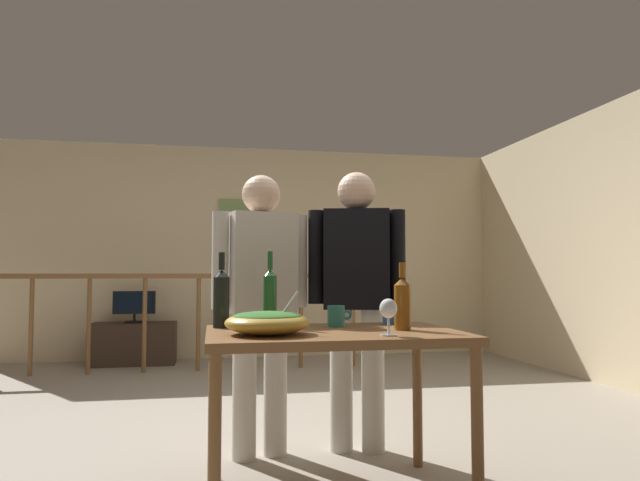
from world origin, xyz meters
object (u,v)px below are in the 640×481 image
(wine_bottle_amber, at_px, (402,302))
(mug_blue, at_px, (391,314))
(person_standing_left, at_px, (261,291))
(serving_table, at_px, (333,349))
(wine_bottle_dark, at_px, (221,297))
(wine_bottle_green, at_px, (270,297))
(framed_picture, at_px, (239,224))
(salad_bowl, at_px, (267,321))
(tv_console, at_px, (134,343))
(mug_teal, at_px, (336,316))
(wine_glass, at_px, (388,310))
(person_standing_right, at_px, (357,286))
(stair_railing, at_px, (222,306))
(flat_screen_tv, at_px, (134,304))

(wine_bottle_amber, bearing_deg, mug_blue, 82.66)
(person_standing_left, bearing_deg, serving_table, 98.35)
(wine_bottle_dark, distance_m, wine_bottle_green, 0.23)
(framed_picture, distance_m, person_standing_left, 3.79)
(wine_bottle_amber, bearing_deg, wine_bottle_dark, 162.44)
(salad_bowl, bearing_deg, tv_console, 104.44)
(tv_console, bearing_deg, mug_teal, -69.72)
(tv_console, distance_m, wine_bottle_green, 4.08)
(salad_bowl, xyz_separation_m, wine_glass, (0.49, -0.15, 0.05))
(framed_picture, distance_m, person_standing_right, 3.82)
(framed_picture, xyz_separation_m, wine_bottle_dark, (-0.26, -4.14, -0.71))
(framed_picture, distance_m, mug_teal, 4.28)
(wine_glass, xyz_separation_m, wine_bottle_dark, (-0.68, 0.48, 0.04))
(stair_railing, relative_size, flat_screen_tv, 8.53)
(wine_bottle_dark, height_order, person_standing_right, person_standing_right)
(wine_bottle_green, relative_size, person_standing_left, 0.24)
(person_standing_right, bearing_deg, tv_console, -49.39)
(framed_picture, bearing_deg, serving_table, -86.89)
(framed_picture, relative_size, wine_bottle_amber, 1.91)
(wine_bottle_dark, distance_m, person_standing_left, 0.47)
(tv_console, relative_size, serving_table, 0.80)
(serving_table, distance_m, wine_bottle_dark, 0.59)
(flat_screen_tv, relative_size, mug_blue, 3.94)
(tv_console, height_order, serving_table, serving_table)
(person_standing_left, bearing_deg, framed_picture, -105.38)
(person_standing_right, bearing_deg, person_standing_left, 14.80)
(stair_railing, xyz_separation_m, wine_bottle_green, (0.17, -3.31, 0.23))
(stair_railing, distance_m, person_standing_left, 2.90)
(framed_picture, relative_size, person_standing_left, 0.38)
(person_standing_left, bearing_deg, wine_bottle_amber, 116.54)
(tv_console, relative_size, salad_bowl, 2.51)
(framed_picture, distance_m, wine_bottle_green, 4.22)
(mug_blue, bearing_deg, mug_teal, -163.14)
(wine_glass, bearing_deg, person_standing_left, 116.89)
(flat_screen_tv, relative_size, wine_bottle_amber, 1.46)
(framed_picture, distance_m, wine_glass, 4.70)
(stair_railing, height_order, serving_table, stair_railing)
(stair_railing, height_order, mug_blue, stair_railing)
(flat_screen_tv, distance_m, mug_teal, 4.13)
(wine_glass, bearing_deg, person_standing_right, 83.95)
(wine_bottle_green, xyz_separation_m, mug_blue, (0.62, 0.06, -0.10))
(tv_console, height_order, wine_bottle_amber, wine_bottle_amber)
(salad_bowl, xyz_separation_m, person_standing_left, (0.03, 0.75, 0.11))
(mug_teal, bearing_deg, wine_bottle_green, 173.63)
(salad_bowl, height_order, wine_bottle_dark, wine_bottle_dark)
(wine_bottle_green, bearing_deg, stair_railing, 92.96)
(tv_console, bearing_deg, wine_glass, -70.12)
(serving_table, bearing_deg, mug_blue, 37.21)
(serving_table, bearing_deg, tv_console, 108.78)
(wine_bottle_dark, xyz_separation_m, wine_bottle_green, (0.23, -0.01, 0.00))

